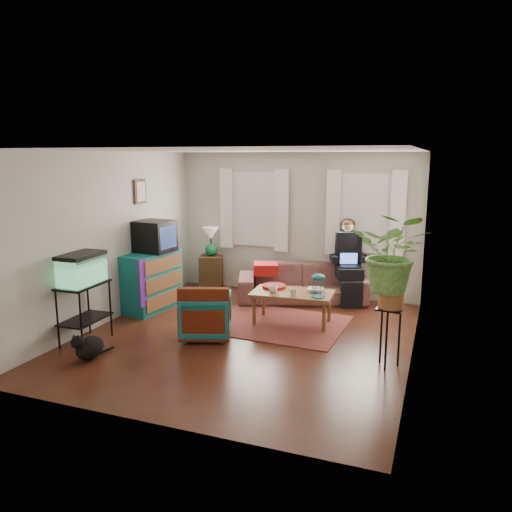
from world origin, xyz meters
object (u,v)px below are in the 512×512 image
at_px(plant_stand, 389,337).
at_px(aquarium_stand, 85,313).
at_px(sofa, 302,277).
at_px(side_table, 211,272).
at_px(armchair, 206,313).
at_px(coffee_table, 292,308).
at_px(dresser, 151,281).

bearing_deg(plant_stand, aquarium_stand, -171.31).
bearing_deg(aquarium_stand, sofa, 50.95).
relative_size(sofa, aquarium_stand, 2.70).
height_order(side_table, armchair, armchair).
xyz_separation_m(sofa, coffee_table, (0.19, -1.27, -0.18)).
height_order(sofa, coffee_table, sofa).
bearing_deg(side_table, plant_stand, -36.19).
distance_m(side_table, coffee_table, 2.61).
distance_m(dresser, coffee_table, 2.45).
height_order(coffee_table, plant_stand, plant_stand).
height_order(aquarium_stand, coffee_table, aquarium_stand).
bearing_deg(plant_stand, side_table, 143.81).
distance_m(side_table, aquarium_stand, 3.30).
distance_m(aquarium_stand, coffee_table, 3.00).
height_order(aquarium_stand, armchair, aquarium_stand).
distance_m(armchair, coffee_table, 1.38).
relative_size(aquarium_stand, coffee_table, 0.68).
xyz_separation_m(side_table, dresser, (-0.34, -1.63, 0.17)).
height_order(armchair, plant_stand, plant_stand).
relative_size(side_table, dresser, 0.58).
xyz_separation_m(dresser, aquarium_stand, (-0.01, -1.65, -0.07)).
xyz_separation_m(side_table, plant_stand, (3.64, -2.67, 0.06)).
bearing_deg(dresser, coffee_table, 8.27).
xyz_separation_m(aquarium_stand, plant_stand, (3.99, 0.61, -0.04)).
bearing_deg(dresser, sofa, 37.42).
bearing_deg(aquarium_stand, coffee_table, 33.12).
height_order(side_table, dresser, dresser).
relative_size(dresser, aquarium_stand, 1.30).
xyz_separation_m(armchair, plant_stand, (2.53, -0.16, 0.03)).
relative_size(armchair, coffee_table, 0.57).
xyz_separation_m(dresser, armchair, (1.45, -0.88, -0.14)).
bearing_deg(armchair, coffee_table, -155.59).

